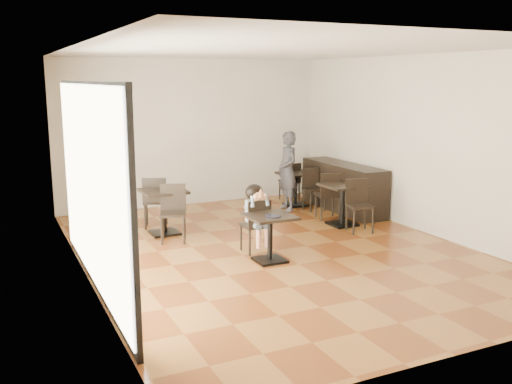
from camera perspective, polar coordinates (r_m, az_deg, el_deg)
floor at (r=9.39m, az=1.95°, el=-5.87°), size 6.00×8.00×0.01m
ceiling at (r=8.99m, az=2.09°, el=14.02°), size 6.00×8.00×0.01m
wall_back at (r=12.72m, az=-6.35°, el=5.93°), size 6.00×0.01×3.20m
wall_front at (r=5.85m, az=20.35°, el=-0.95°), size 6.00×0.01×3.20m
wall_left at (r=8.13m, az=-17.12°, el=2.52°), size 0.01×8.00×3.20m
wall_right at (r=10.76m, az=16.40°, el=4.58°), size 0.01×8.00×3.20m
storefront_window at (r=7.68m, az=-16.26°, el=0.56°), size 0.04×4.50×2.60m
child_table at (r=8.76m, az=1.41°, el=-4.66°), size 0.69×0.69×0.73m
child_chair at (r=9.21m, az=-0.13°, el=-3.37°), size 0.40×0.40×0.88m
child at (r=9.19m, az=-0.13°, el=-2.68°), size 0.40×0.55×1.11m
plate at (r=8.57m, az=1.72°, el=-2.42°), size 0.25×0.25×0.01m
pizza_slice at (r=8.93m, az=0.39°, el=-0.42°), size 0.26×0.20×0.06m
adult_patron at (r=12.10m, az=3.17°, el=2.10°), size 0.44×0.64×1.68m
cafe_table_mid at (r=11.02m, az=8.65°, el=-1.27°), size 0.91×0.91×0.80m
cafe_table_left at (r=10.41m, az=-9.19°, el=-1.98°), size 0.98×0.98×0.81m
cafe_table_back at (r=12.62m, az=3.97°, el=0.28°), size 0.74×0.74×0.74m
chair_mid_a at (r=11.46m, az=7.17°, el=-0.34°), size 0.52×0.52×0.96m
chair_mid_b at (r=10.57m, az=10.37°, el=-1.42°), size 0.52×0.52×0.96m
chair_left_a at (r=10.91m, az=-10.01°, el=-0.96°), size 0.56×0.56×0.98m
chair_left_b at (r=9.88m, az=-8.30°, el=-2.19°), size 0.56×0.56×0.98m
chair_back_a at (r=13.15m, az=3.36°, el=1.06°), size 0.42×0.42×0.88m
chair_back_b at (r=12.21m, az=5.84°, el=0.23°), size 0.42×0.42×0.88m
service_counter at (r=12.27m, az=8.69°, el=0.49°), size 0.60×2.40×1.00m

